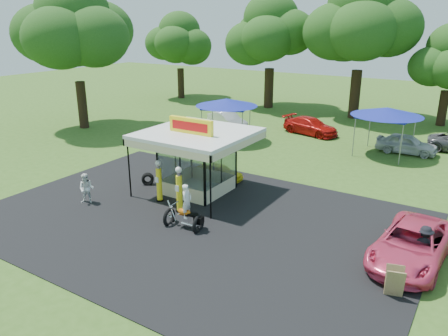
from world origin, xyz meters
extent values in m
plane|color=#36591B|center=(0.00, 0.00, 0.00)|extent=(120.00, 120.00, 0.00)
cube|color=black|center=(0.00, 2.00, 0.02)|extent=(20.00, 14.00, 0.04)
cube|color=white|center=(-2.00, 5.00, 0.03)|extent=(3.00, 3.00, 0.06)
cube|color=white|center=(-2.00, 5.00, 3.29)|extent=(5.40, 5.40, 0.18)
cube|color=yellow|center=(-2.00, 4.50, 3.78)|extent=(2.60, 0.25, 0.80)
cube|color=red|center=(-2.00, 4.37, 3.78)|extent=(2.21, 0.02, 0.45)
cylinder|color=black|center=(-4.55, 2.45, 1.60)|extent=(0.08, 0.08, 3.20)
cylinder|color=black|center=(0.55, 2.45, 1.60)|extent=(0.08, 0.08, 3.20)
cylinder|color=black|center=(-2.88, 2.84, 0.05)|extent=(0.42, 0.42, 0.09)
cylinder|color=yellow|center=(-2.88, 2.84, 0.95)|extent=(0.28, 0.28, 1.71)
cylinder|color=silver|center=(-2.88, 2.84, 1.89)|extent=(0.19, 0.19, 0.19)
sphere|color=white|center=(-2.88, 2.84, 2.08)|extent=(0.30, 0.30, 0.30)
cube|color=white|center=(-2.88, 2.67, 1.23)|extent=(0.21, 0.02, 0.28)
cylinder|color=black|center=(-1.19, 2.33, 0.05)|extent=(0.43, 0.43, 0.10)
cylinder|color=yellow|center=(-1.19, 2.33, 0.99)|extent=(0.30, 0.30, 1.78)
cylinder|color=silver|center=(-1.19, 2.33, 1.98)|extent=(0.20, 0.20, 0.20)
sphere|color=white|center=(-1.19, 2.33, 2.17)|extent=(0.32, 0.32, 0.32)
cube|color=white|center=(-1.19, 2.15, 1.28)|extent=(0.22, 0.02, 0.30)
torus|color=black|center=(-0.76, 0.98, 0.35)|extent=(0.23, 0.88, 0.87)
torus|color=black|center=(0.79, 1.10, 0.35)|extent=(0.23, 0.88, 0.87)
cube|color=silver|center=(0.07, 1.04, 0.52)|extent=(0.59, 0.33, 0.31)
ellipsoid|color=#C15D0D|center=(0.07, 1.04, 0.81)|extent=(0.66, 0.37, 0.31)
cube|color=black|center=(0.43, 1.07, 0.75)|extent=(0.59, 0.31, 0.10)
cube|color=black|center=(0.82, 1.10, 0.57)|extent=(0.39, 0.38, 0.29)
cylinder|color=silver|center=(-0.61, 0.99, 0.73)|extent=(0.46, 0.10, 0.93)
cylinder|color=silver|center=(-0.45, 1.00, 1.09)|extent=(0.10, 0.62, 0.05)
sphere|color=silver|center=(-0.63, 0.99, 0.88)|extent=(0.17, 0.17, 0.17)
imported|color=white|center=(0.22, 1.05, 1.35)|extent=(0.42, 0.60, 1.56)
torus|color=black|center=(-4.94, 4.21, 0.35)|extent=(0.76, 0.63, 0.72)
torus|color=black|center=(-5.06, 4.36, 0.35)|extent=(0.77, 0.69, 0.72)
cube|color=#593819|center=(9.17, 0.58, 0.55)|extent=(0.65, 0.42, 1.08)
cube|color=#593819|center=(9.17, 0.84, 0.55)|extent=(0.65, 0.42, 1.08)
imported|color=yellow|center=(-2.00, 7.20, 0.48)|extent=(2.82, 1.13, 0.96)
imported|color=#DF3C65|center=(9.23, 3.44, 0.73)|extent=(2.84, 5.44, 1.46)
imported|color=white|center=(-5.83, 0.65, 0.80)|extent=(0.97, 0.90, 1.60)
imported|color=black|center=(9.64, 3.43, 0.80)|extent=(1.08, 0.66, 1.61)
imported|color=silver|center=(-8.38, 18.34, 0.71)|extent=(4.53, 3.12, 1.41)
imported|color=red|center=(-1.53, 20.23, 0.69)|extent=(5.05, 2.98, 1.37)
imported|color=silver|center=(6.19, 18.69, 0.69)|extent=(4.10, 1.72, 1.39)
cylinder|color=gray|center=(-7.82, 16.38, 1.31)|extent=(0.07, 0.07, 2.62)
cylinder|color=gray|center=(-4.75, 16.38, 1.31)|extent=(0.07, 0.07, 2.62)
cylinder|color=gray|center=(-7.82, 13.31, 1.31)|extent=(0.07, 0.07, 2.62)
cylinder|color=gray|center=(-4.75, 13.31, 1.31)|extent=(0.07, 0.07, 2.62)
cube|color=navy|center=(-6.28, 14.84, 2.68)|extent=(3.27, 3.27, 0.13)
cone|color=navy|center=(-6.28, 14.84, 3.02)|extent=(4.71, 4.71, 0.55)
cylinder|color=gray|center=(3.32, 19.00, 1.32)|extent=(0.07, 0.07, 2.65)
cylinder|color=gray|center=(6.43, 19.00, 1.32)|extent=(0.07, 0.07, 2.65)
cylinder|color=gray|center=(3.32, 15.89, 1.32)|extent=(0.07, 0.07, 2.65)
cylinder|color=gray|center=(6.43, 15.89, 1.32)|extent=(0.07, 0.07, 2.65)
cube|color=navy|center=(4.88, 17.44, 2.71)|extent=(3.31, 3.31, 0.13)
cone|color=navy|center=(4.88, 17.44, 3.06)|extent=(4.77, 4.77, 0.55)
cylinder|color=black|center=(-21.39, 28.78, 1.73)|extent=(0.78, 0.78, 3.46)
ellipsoid|color=#1F4915|center=(-21.39, 28.78, 6.19)|extent=(8.18, 8.18, 7.01)
cylinder|color=black|center=(-9.74, 28.92, 2.05)|extent=(0.97, 0.97, 4.11)
ellipsoid|color=#1F4915|center=(-9.74, 28.92, 7.28)|extent=(9.53, 9.53, 8.17)
cylinder|color=black|center=(-0.46, 28.50, 2.25)|extent=(0.97, 0.97, 4.50)
ellipsoid|color=#1F4915|center=(-0.46, 28.50, 8.11)|extent=(10.81, 10.81, 9.26)
cylinder|color=black|center=(7.10, 29.45, 1.54)|extent=(0.77, 0.77, 3.08)
cylinder|color=black|center=(-19.13, 11.97, 1.99)|extent=(0.80, 0.80, 3.99)
ellipsoid|color=#1F4915|center=(-19.13, 11.97, 7.39)|extent=(10.23, 10.23, 8.77)
camera|label=1|loc=(11.05, -13.07, 8.92)|focal=35.00mm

